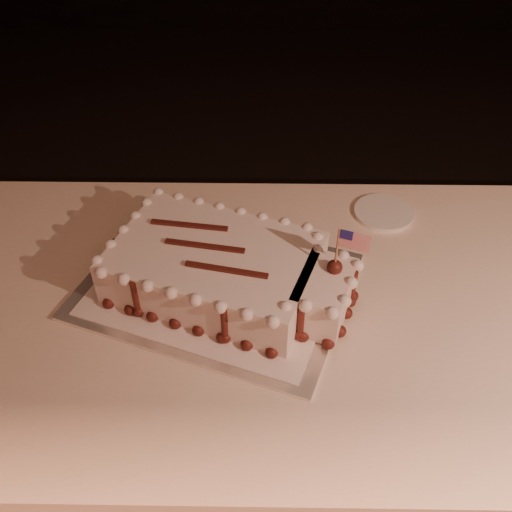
{
  "coord_description": "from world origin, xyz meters",
  "views": [
    {
      "loc": [
        -0.27,
        -0.16,
        1.57
      ],
      "look_at": [
        -0.28,
        0.64,
        0.84
      ],
      "focal_mm": 40.0,
      "sensor_mm": 36.0,
      "label": 1
    }
  ],
  "objects_px": {
    "cake_board": "(216,286)",
    "side_plate": "(384,213)",
    "sheet_cake": "(228,270)",
    "banquet_table": "(373,411)"
  },
  "relations": [
    {
      "from": "sheet_cake",
      "to": "cake_board",
      "type": "bearing_deg",
      "value": 160.39
    },
    {
      "from": "cake_board",
      "to": "side_plate",
      "type": "bearing_deg",
      "value": 52.96
    },
    {
      "from": "banquet_table",
      "to": "side_plate",
      "type": "bearing_deg",
      "value": 88.15
    },
    {
      "from": "banquet_table",
      "to": "side_plate",
      "type": "relative_size",
      "value": 17.63
    },
    {
      "from": "banquet_table",
      "to": "sheet_cake",
      "type": "bearing_deg",
      "value": 174.63
    },
    {
      "from": "cake_board",
      "to": "side_plate",
      "type": "relative_size",
      "value": 3.74
    },
    {
      "from": "sheet_cake",
      "to": "side_plate",
      "type": "bearing_deg",
      "value": 35.81
    },
    {
      "from": "banquet_table",
      "to": "sheet_cake",
      "type": "height_order",
      "value": "sheet_cake"
    },
    {
      "from": "sheet_cake",
      "to": "side_plate",
      "type": "height_order",
      "value": "sheet_cake"
    },
    {
      "from": "cake_board",
      "to": "sheet_cake",
      "type": "xyz_separation_m",
      "value": [
        0.03,
        -0.01,
        0.05
      ]
    }
  ]
}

